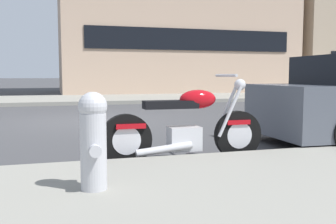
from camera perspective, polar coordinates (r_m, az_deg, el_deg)
name	(u,v)px	position (r m, az deg, el deg)	size (l,w,h in m)	color
ground_plane	(89,121)	(9.57, -11.54, -1.28)	(260.00, 260.00, 0.00)	#3D3D3F
sidewalk_far_curb	(315,95)	(21.25, 20.69, 2.31)	(120.00, 5.00, 0.14)	gray
parking_stall_stripe	(117,157)	(5.29, -7.50, -6.60)	(0.12, 2.20, 0.01)	silver
parked_motorcycle	(186,129)	(4.93, 2.65, -2.43)	(2.12, 0.62, 1.11)	black
fire_hydrant	(93,138)	(3.32, -10.87, -3.78)	(0.24, 0.36, 0.82)	#B7B7BC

